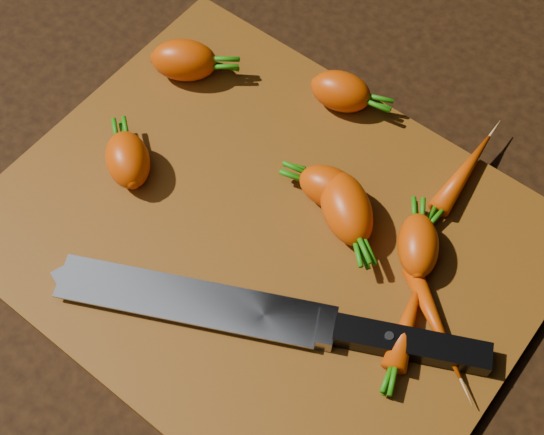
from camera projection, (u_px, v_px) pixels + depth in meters
The scene contains 12 objects.
ground at pixel (266, 242), 0.73m from camera, with size 2.00×2.00×0.01m, color black.
cutting_board at pixel (266, 237), 0.72m from camera, with size 0.50×0.40×0.01m, color brown.
carrot_0 at pixel (184, 60), 0.80m from camera, with size 0.07×0.04×0.04m, color #DF4300.
carrot_1 at pixel (128, 160), 0.73m from camera, with size 0.06×0.04×0.04m, color #DF4300.
carrot_2 at pixel (346, 208), 0.71m from camera, with size 0.08×0.05×0.05m, color #DF4300.
carrot_3 at pixel (330, 188), 0.72m from camera, with size 0.06×0.04×0.04m, color #DF4300.
carrot_4 at pixel (341, 91), 0.78m from camera, with size 0.06×0.04×0.04m, color #DF4300.
carrot_5 at pixel (418, 245), 0.69m from camera, with size 0.06×0.04×0.04m, color #DF4300.
carrot_6 at pixel (464, 172), 0.74m from camera, with size 0.10×0.02×0.02m, color #DF4300.
carrot_7 at pixel (435, 322), 0.66m from camera, with size 0.11×0.02×0.02m, color #DF4300.
carrot_8 at pixel (407, 323), 0.66m from camera, with size 0.09×0.02×0.02m, color #DF4300.
knife at pixel (213, 305), 0.67m from camera, with size 0.36×0.20×0.02m.
Camera 1 is at (0.21, -0.26, 0.65)m, focal length 50.00 mm.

